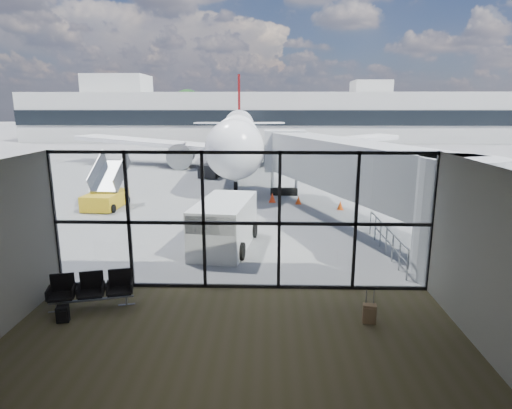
{
  "coord_description": "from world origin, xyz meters",
  "views": [
    {
      "loc": [
        0.85,
        -13.04,
        5.82
      ],
      "look_at": [
        0.38,
        3.0,
        2.12
      ],
      "focal_mm": 30.0,
      "sensor_mm": 36.0,
      "label": 1
    }
  ],
  "objects_px": {
    "suitcase": "(369,314)",
    "mobile_stairs": "(106,197)",
    "backpack": "(63,314)",
    "belt_loader": "(214,169)",
    "airliner": "(238,134)",
    "seating_row": "(92,288)",
    "service_van": "(224,224)"
  },
  "relations": [
    {
      "from": "backpack",
      "to": "service_van",
      "type": "bearing_deg",
      "value": 47.87
    },
    {
      "from": "backpack",
      "to": "airliner",
      "type": "xyz_separation_m",
      "value": [
        2.49,
        33.51,
        2.81
      ]
    },
    {
      "from": "airliner",
      "to": "belt_loader",
      "type": "xyz_separation_m",
      "value": [
        -1.43,
        -8.35,
        -2.4
      ]
    },
    {
      "from": "airliner",
      "to": "suitcase",
      "type": "bearing_deg",
      "value": -83.26
    },
    {
      "from": "airliner",
      "to": "service_van",
      "type": "height_order",
      "value": "airliner"
    },
    {
      "from": "backpack",
      "to": "airliner",
      "type": "bearing_deg",
      "value": 73.63
    },
    {
      "from": "backpack",
      "to": "mobile_stairs",
      "type": "relative_size",
      "value": 0.13
    },
    {
      "from": "airliner",
      "to": "belt_loader",
      "type": "distance_m",
      "value": 8.8
    },
    {
      "from": "seating_row",
      "to": "mobile_stairs",
      "type": "relative_size",
      "value": 0.64
    },
    {
      "from": "service_van",
      "to": "belt_loader",
      "type": "distance_m",
      "value": 18.81
    },
    {
      "from": "backpack",
      "to": "belt_loader",
      "type": "height_order",
      "value": "belt_loader"
    },
    {
      "from": "backpack",
      "to": "belt_loader",
      "type": "relative_size",
      "value": 0.11
    },
    {
      "from": "seating_row",
      "to": "belt_loader",
      "type": "relative_size",
      "value": 0.54
    },
    {
      "from": "seating_row",
      "to": "mobile_stairs",
      "type": "bearing_deg",
      "value": 93.89
    },
    {
      "from": "service_van",
      "to": "mobile_stairs",
      "type": "bearing_deg",
      "value": 144.97
    },
    {
      "from": "suitcase",
      "to": "mobile_stairs",
      "type": "relative_size",
      "value": 0.26
    },
    {
      "from": "airliner",
      "to": "belt_loader",
      "type": "relative_size",
      "value": 8.8
    },
    {
      "from": "seating_row",
      "to": "service_van",
      "type": "xyz_separation_m",
      "value": [
        3.35,
        5.58,
        0.44
      ]
    },
    {
      "from": "seating_row",
      "to": "belt_loader",
      "type": "distance_m",
      "value": 24.2
    },
    {
      "from": "seating_row",
      "to": "airliner",
      "type": "relative_size",
      "value": 0.06
    },
    {
      "from": "suitcase",
      "to": "seating_row",
      "type": "bearing_deg",
      "value": -177.71
    },
    {
      "from": "seating_row",
      "to": "service_van",
      "type": "relative_size",
      "value": 0.49
    },
    {
      "from": "mobile_stairs",
      "to": "suitcase",
      "type": "bearing_deg",
      "value": -44.59
    },
    {
      "from": "suitcase",
      "to": "airliner",
      "type": "distance_m",
      "value": 33.96
    },
    {
      "from": "seating_row",
      "to": "mobile_stairs",
      "type": "height_order",
      "value": "mobile_stairs"
    },
    {
      "from": "suitcase",
      "to": "mobile_stairs",
      "type": "xyz_separation_m",
      "value": [
        -12.28,
        13.41,
        0.32
      ]
    },
    {
      "from": "suitcase",
      "to": "belt_loader",
      "type": "height_order",
      "value": "belt_loader"
    },
    {
      "from": "suitcase",
      "to": "belt_loader",
      "type": "distance_m",
      "value": 26.04
    },
    {
      "from": "suitcase",
      "to": "belt_loader",
      "type": "relative_size",
      "value": 0.22
    },
    {
      "from": "belt_loader",
      "to": "mobile_stairs",
      "type": "relative_size",
      "value": 1.2
    },
    {
      "from": "backpack",
      "to": "belt_loader",
      "type": "bearing_deg",
      "value": 75.46
    },
    {
      "from": "backpack",
      "to": "mobile_stairs",
      "type": "xyz_separation_m",
      "value": [
        -3.87,
        13.59,
        0.37
      ]
    }
  ]
}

